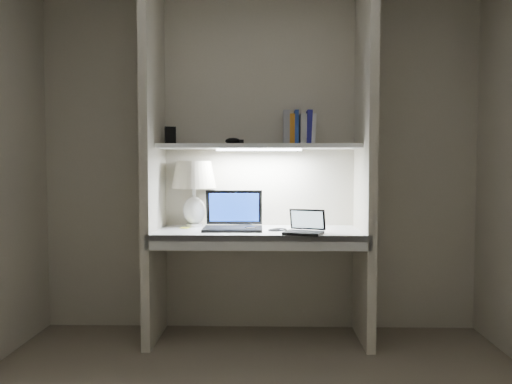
{
  "coord_description": "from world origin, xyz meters",
  "views": [
    {
      "loc": [
        0.06,
        -2.21,
        1.21
      ],
      "look_at": [
        -0.01,
        1.05,
        1.04
      ],
      "focal_mm": 35.0,
      "sensor_mm": 36.0,
      "label": 1
    }
  ],
  "objects_px": {
    "speaker": "(245,216)",
    "book_row": "(299,129)",
    "table_lamp": "(194,183)",
    "laptop_netbook": "(305,228)",
    "laptop_main": "(233,220)"
  },
  "relations": [
    {
      "from": "laptop_netbook",
      "to": "speaker",
      "type": "height_order",
      "value": "laptop_netbook"
    },
    {
      "from": "table_lamp",
      "to": "laptop_netbook",
      "type": "xyz_separation_m",
      "value": [
        0.78,
        -0.37,
        -0.28
      ]
    },
    {
      "from": "table_lamp",
      "to": "laptop_main",
      "type": "bearing_deg",
      "value": -25.03
    },
    {
      "from": "laptop_netbook",
      "to": "book_row",
      "type": "bearing_deg",
      "value": 112.46
    },
    {
      "from": "laptop_netbook",
      "to": "laptop_main",
      "type": "bearing_deg",
      "value": 174.34
    },
    {
      "from": "table_lamp",
      "to": "book_row",
      "type": "relative_size",
      "value": 1.93
    },
    {
      "from": "table_lamp",
      "to": "speaker",
      "type": "relative_size",
      "value": 3.34
    },
    {
      "from": "speaker",
      "to": "book_row",
      "type": "relative_size",
      "value": 0.58
    },
    {
      "from": "table_lamp",
      "to": "book_row",
      "type": "distance_m",
      "value": 0.86
    },
    {
      "from": "book_row",
      "to": "laptop_netbook",
      "type": "bearing_deg",
      "value": -87.18
    },
    {
      "from": "laptop_netbook",
      "to": "speaker",
      "type": "distance_m",
      "value": 0.58
    },
    {
      "from": "laptop_netbook",
      "to": "book_row",
      "type": "height_order",
      "value": "book_row"
    },
    {
      "from": "speaker",
      "to": "book_row",
      "type": "height_order",
      "value": "book_row"
    },
    {
      "from": "table_lamp",
      "to": "book_row",
      "type": "height_order",
      "value": "book_row"
    },
    {
      "from": "table_lamp",
      "to": "book_row",
      "type": "bearing_deg",
      "value": 0.95
    }
  ]
}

